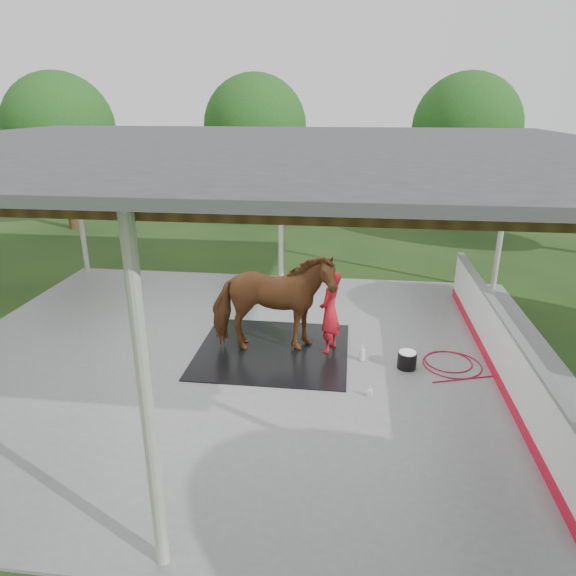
# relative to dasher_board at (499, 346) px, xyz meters

# --- Properties ---
(ground) EXTENTS (100.00, 100.00, 0.00)m
(ground) POSITION_rel_dasher_board_xyz_m (-4.60, 0.00, -0.59)
(ground) COLOR #1E3814
(concrete_slab) EXTENTS (12.00, 10.00, 0.05)m
(concrete_slab) POSITION_rel_dasher_board_xyz_m (-4.60, 0.00, -0.57)
(concrete_slab) COLOR slate
(concrete_slab) RESTS_ON ground
(pavilion_structure) EXTENTS (12.60, 10.60, 4.05)m
(pavilion_structure) POSITION_rel_dasher_board_xyz_m (-4.60, -0.00, 3.37)
(pavilion_structure) COLOR beige
(pavilion_structure) RESTS_ON ground
(dasher_board) EXTENTS (0.16, 8.00, 1.15)m
(dasher_board) POSITION_rel_dasher_board_xyz_m (0.00, 0.00, 0.00)
(dasher_board) COLOR red
(dasher_board) RESTS_ON concrete_slab
(tree_belt) EXTENTS (28.00, 28.00, 5.80)m
(tree_belt) POSITION_rel_dasher_board_xyz_m (-4.30, 0.90, 3.20)
(tree_belt) COLOR #382314
(tree_belt) RESTS_ON ground
(rubber_mat) EXTENTS (2.96, 2.77, 0.02)m
(rubber_mat) POSITION_rel_dasher_board_xyz_m (-4.17, 0.36, -0.53)
(rubber_mat) COLOR black
(rubber_mat) RESTS_ON concrete_slab
(horse) EXTENTS (2.51, 1.42, 2.01)m
(horse) POSITION_rel_dasher_board_xyz_m (-4.17, 0.36, 0.48)
(horse) COLOR brown
(horse) RESTS_ON rubber_mat
(handler) EXTENTS (0.57, 0.70, 1.66)m
(handler) POSITION_rel_dasher_board_xyz_m (-3.07, 0.53, 0.29)
(handler) COLOR #AC121D
(handler) RESTS_ON concrete_slab
(wash_bucket) EXTENTS (0.35, 0.35, 0.33)m
(wash_bucket) POSITION_rel_dasher_board_xyz_m (-1.59, -0.02, -0.38)
(wash_bucket) COLOR black
(wash_bucket) RESTS_ON concrete_slab
(soap_bottle_a) EXTENTS (0.13, 0.13, 0.32)m
(soap_bottle_a) POSITION_rel_dasher_board_xyz_m (-2.42, 0.18, -0.38)
(soap_bottle_a) COLOR silver
(soap_bottle_a) RESTS_ON concrete_slab
(soap_bottle_b) EXTENTS (0.10, 0.10, 0.18)m
(soap_bottle_b) POSITION_rel_dasher_board_xyz_m (-2.30, -1.10, -0.45)
(soap_bottle_b) COLOR #338CD8
(soap_bottle_b) RESTS_ON concrete_slab
(hose_coil) EXTENTS (1.29, 1.29, 0.02)m
(hose_coil) POSITION_rel_dasher_board_xyz_m (-0.75, 0.23, -0.53)
(hose_coil) COLOR maroon
(hose_coil) RESTS_ON concrete_slab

